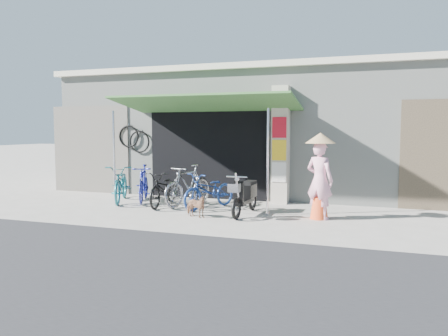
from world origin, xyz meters
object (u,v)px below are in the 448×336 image
(bike_silver, at_px, (188,185))
(street_dog, at_px, (195,206))
(bike_black, at_px, (164,189))
(moped, at_px, (245,196))
(nun, at_px, (320,177))
(bike_navy, at_px, (210,191))
(bike_blue, at_px, (144,183))
(bike_teal, at_px, (122,183))

(bike_silver, height_order, street_dog, bike_silver)
(bike_black, bearing_deg, moped, -15.10)
(bike_black, relative_size, nun, 0.91)
(moped, bearing_deg, street_dog, -142.57)
(bike_navy, bearing_deg, moped, 0.29)
(bike_black, bearing_deg, bike_silver, 16.65)
(bike_black, distance_m, street_dog, 1.67)
(bike_navy, relative_size, street_dog, 2.86)
(bike_black, height_order, nun, nun)
(bike_blue, relative_size, bike_navy, 0.97)
(moped, bearing_deg, bike_black, 171.97)
(bike_silver, distance_m, street_dog, 1.49)
(bike_blue, distance_m, moped, 3.12)
(street_dog, xyz_separation_m, nun, (2.56, 0.70, 0.65))
(street_dog, bearing_deg, bike_silver, 47.59)
(bike_navy, bearing_deg, street_dog, -62.57)
(bike_black, distance_m, bike_silver, 0.61)
(bike_teal, height_order, bike_silver, bike_silver)
(bike_blue, relative_size, moped, 0.99)
(bike_navy, distance_m, street_dog, 1.12)
(bike_black, bearing_deg, nun, -10.23)
(bike_navy, xyz_separation_m, street_dog, (0.08, -1.10, -0.19))
(moped, bearing_deg, bike_silver, 161.64)
(bike_navy, distance_m, nun, 2.70)
(bike_teal, height_order, nun, nun)
(bike_silver, relative_size, moped, 1.05)
(bike_navy, xyz_separation_m, moped, (1.01, -0.43, -0.02))
(bike_silver, distance_m, moped, 1.77)
(bike_silver, xyz_separation_m, nun, (3.27, -0.58, 0.38))
(street_dog, relative_size, moped, 0.36)
(bike_silver, distance_m, nun, 3.34)
(bike_blue, bearing_deg, street_dog, -57.33)
(street_dog, bearing_deg, bike_black, 68.65)
(nun, bearing_deg, bike_blue, 14.21)
(moped, xyz_separation_m, nun, (1.62, 0.04, 0.48))
(bike_silver, height_order, moped, bike_silver)
(bike_teal, xyz_separation_m, bike_navy, (2.54, -0.18, -0.05))
(street_dog, height_order, nun, nun)
(bike_black, xyz_separation_m, moped, (2.21, -0.40, -0.02))
(bike_teal, height_order, bike_navy, bike_teal)
(bike_teal, distance_m, bike_navy, 2.55)
(bike_teal, relative_size, bike_blue, 1.15)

